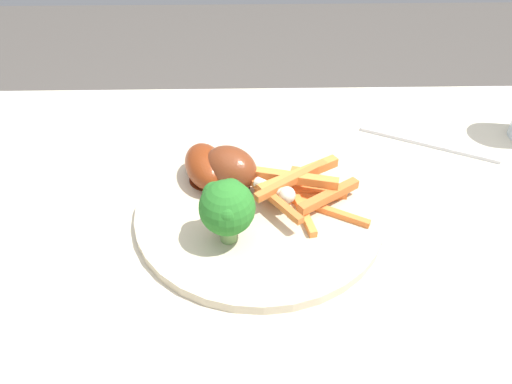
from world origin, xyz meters
TOP-DOWN VIEW (x-y plane):
  - dining_table at (0.00, 0.00)m, footprint 1.05×0.69m
  - dinner_plate at (-0.00, 0.03)m, footprint 0.28×0.28m
  - broccoli_floret_front at (-0.03, -0.02)m, footprint 0.06×0.06m
  - carrot_fries_pile at (0.05, 0.04)m, footprint 0.14×0.12m
  - chicken_drumstick_near at (-0.03, 0.07)m, footprint 0.12×0.10m
  - chicken_drumstick_far at (-0.06, 0.08)m, footprint 0.07×0.13m
  - fork at (0.24, 0.17)m, footprint 0.17×0.10m
  - napkin at (-0.20, -0.13)m, footprint 0.21×0.20m

SIDE VIEW (x-z plane):
  - dining_table at x=0.00m, z-range 0.24..0.97m
  - napkin at x=-0.20m, z-range 0.73..0.73m
  - fork at x=0.24m, z-range 0.73..0.73m
  - dinner_plate at x=0.00m, z-range 0.73..0.74m
  - carrot_fries_pile at x=0.05m, z-range 0.74..0.77m
  - chicken_drumstick_far at x=-0.06m, z-range 0.74..0.78m
  - chicken_drumstick_near at x=-0.03m, z-range 0.74..0.79m
  - broccoli_floret_front at x=-0.03m, z-range 0.75..0.82m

